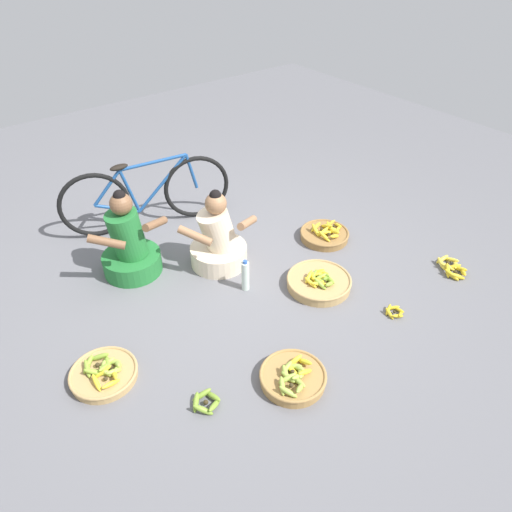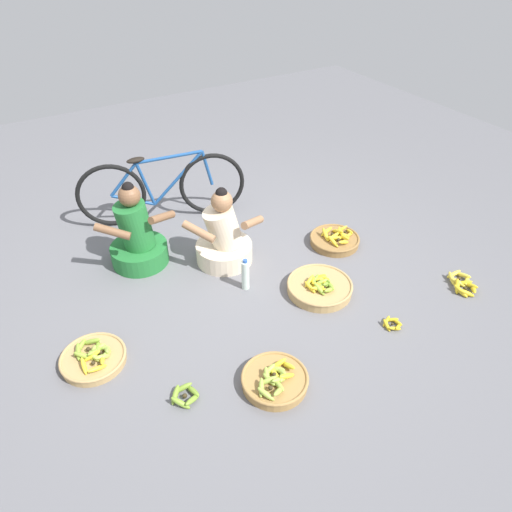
% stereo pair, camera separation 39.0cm
% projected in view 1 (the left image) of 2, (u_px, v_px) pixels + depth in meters
% --- Properties ---
extents(ground_plane, '(10.00, 10.00, 0.00)m').
position_uv_depth(ground_plane, '(242.00, 277.00, 4.24)').
color(ground_plane, slate).
extents(vendor_woman_front, '(0.74, 0.53, 0.76)m').
position_uv_depth(vendor_woman_front, '(218.00, 241.00, 4.26)').
color(vendor_woman_front, beige).
rests_on(vendor_woman_front, ground).
extents(vendor_woman_behind, '(0.74, 0.52, 0.83)m').
position_uv_depth(vendor_woman_behind, '(130.00, 247.00, 4.15)').
color(vendor_woman_behind, '#237233').
rests_on(vendor_woman_behind, ground).
extents(bicycle_leaning, '(1.64, 0.53, 0.73)m').
position_uv_depth(bicycle_leaning, '(147.00, 195.00, 4.71)').
color(bicycle_leaning, black).
rests_on(bicycle_leaning, ground).
extents(banana_basket_front_left, '(0.47, 0.47, 0.15)m').
position_uv_depth(banana_basket_front_left, '(293.00, 377.00, 3.28)').
color(banana_basket_front_left, '#A87F47').
rests_on(banana_basket_front_left, ground).
extents(banana_basket_near_vendor, '(0.56, 0.56, 0.16)m').
position_uv_depth(banana_basket_near_vendor, '(319.00, 282.00, 4.10)').
color(banana_basket_near_vendor, tan).
rests_on(banana_basket_near_vendor, ground).
extents(banana_basket_mid_left, '(0.48, 0.48, 0.15)m').
position_uv_depth(banana_basket_mid_left, '(104.00, 373.00, 3.32)').
color(banana_basket_mid_left, tan).
rests_on(banana_basket_mid_left, ground).
extents(banana_basket_mid_right, '(0.49, 0.49, 0.16)m').
position_uv_depth(banana_basket_mid_right, '(325.00, 234.00, 4.69)').
color(banana_basket_mid_right, olive).
rests_on(banana_basket_mid_right, ground).
extents(loose_bananas_back_right, '(0.16, 0.17, 0.07)m').
position_uv_depth(loose_bananas_back_right, '(395.00, 312.00, 3.84)').
color(loose_bananas_back_right, gold).
rests_on(loose_bananas_back_right, ground).
extents(loose_bananas_back_center, '(0.22, 0.22, 0.10)m').
position_uv_depth(loose_bananas_back_center, '(206.00, 402.00, 3.14)').
color(loose_bananas_back_center, olive).
rests_on(loose_bananas_back_center, ground).
extents(loose_bananas_front_right, '(0.29, 0.34, 0.10)m').
position_uv_depth(loose_bananas_front_right, '(452.00, 268.00, 4.29)').
color(loose_bananas_front_right, yellow).
rests_on(loose_bananas_front_right, ground).
extents(water_bottle, '(0.07, 0.07, 0.30)m').
position_uv_depth(water_bottle, '(245.00, 276.00, 4.03)').
color(water_bottle, silver).
rests_on(water_bottle, ground).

